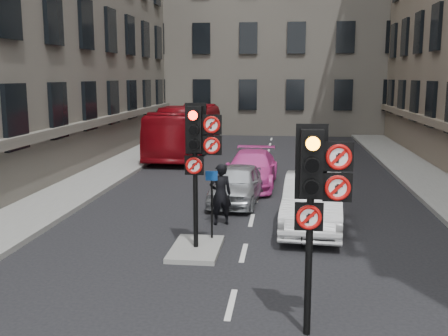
% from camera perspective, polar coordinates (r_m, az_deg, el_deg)
% --- Properties ---
extents(pavement_left, '(3.00, 50.00, 0.16)m').
position_cam_1_polar(pavement_left, '(21.48, -15.78, -1.82)').
color(pavement_left, gray).
rests_on(pavement_left, ground).
extents(centre_island, '(1.20, 2.00, 0.12)m').
position_cam_1_polar(centre_island, '(13.30, -3.07, -8.78)').
color(centre_island, gray).
rests_on(centre_island, ground).
extents(building_far, '(30.00, 14.00, 20.00)m').
position_cam_1_polar(building_far, '(45.77, 5.72, 17.04)').
color(building_far, '#666056').
rests_on(building_far, ground).
extents(signal_near, '(0.91, 0.40, 3.58)m').
position_cam_1_polar(signal_near, '(8.59, 10.02, -1.93)').
color(signal_near, black).
rests_on(signal_near, ground).
extents(signal_far, '(0.91, 0.40, 3.58)m').
position_cam_1_polar(signal_far, '(12.68, -2.80, 2.58)').
color(signal_far, black).
rests_on(signal_far, centre_island).
extents(car_silver, '(1.94, 4.03, 1.33)m').
position_cam_1_polar(car_silver, '(18.08, 1.49, -1.74)').
color(car_silver, '#ADB1B5').
rests_on(car_silver, ground).
extents(car_white, '(1.96, 4.73, 1.52)m').
position_cam_1_polar(car_white, '(15.28, 9.64, -3.68)').
color(car_white, silver).
rests_on(car_white, ground).
extents(car_pink, '(2.07, 4.81, 1.38)m').
position_cam_1_polar(car_pink, '(20.86, 3.00, -0.09)').
color(car_pink, '#DF41A2').
rests_on(car_pink, ground).
extents(bus_red, '(2.57, 9.82, 2.72)m').
position_cam_1_polar(bus_red, '(29.10, -4.15, 4.09)').
color(bus_red, maroon).
rests_on(bus_red, ground).
extents(motorcycle, '(0.75, 1.83, 1.06)m').
position_cam_1_polar(motorcycle, '(13.95, 8.88, -5.95)').
color(motorcycle, black).
rests_on(motorcycle, ground).
extents(motorcyclist, '(0.78, 0.65, 1.83)m').
position_cam_1_polar(motorcyclist, '(15.38, -0.37, -2.87)').
color(motorcyclist, black).
rests_on(motorcyclist, ground).
extents(info_sign, '(0.31, 0.09, 1.80)m').
position_cam_1_polar(info_sign, '(13.62, -1.34, -2.96)').
color(info_sign, black).
rests_on(info_sign, centre_island).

